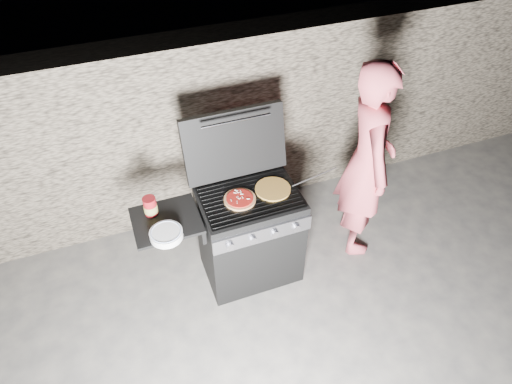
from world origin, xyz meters
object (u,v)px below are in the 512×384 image
object	(u,v)px
person	(367,162)
pizza_topped	(240,199)
gas_grill	(222,244)
sauce_jar	(150,206)

from	to	relation	value
person	pizza_topped	bearing A→B (deg)	108.12
pizza_topped	person	world-z (taller)	person
gas_grill	sauce_jar	world-z (taller)	sauce_jar
gas_grill	pizza_topped	distance (m)	0.50
pizza_topped	person	distance (m)	1.15
sauce_jar	gas_grill	bearing A→B (deg)	-11.25
person	sauce_jar	bearing A→B (deg)	104.03
pizza_topped	person	size ratio (longest dim) A/B	0.13
gas_grill	pizza_topped	size ratio (longest dim) A/B	5.35
pizza_topped	person	bearing A→B (deg)	2.11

